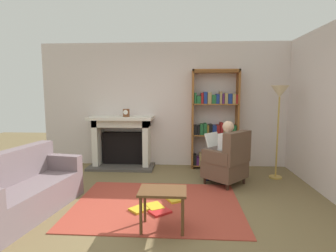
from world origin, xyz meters
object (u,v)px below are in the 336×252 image
object	(u,v)px
fireplace	(122,140)
bookshelf	(215,123)
floor_lamp	(279,100)
side_table	(163,196)
seated_reader	(223,149)
sofa_floral	(22,191)
armchair_reading	(228,161)
mantel_clock	(126,113)

from	to	relation	value
fireplace	bookshelf	bearing A→B (deg)	1.02
floor_lamp	side_table	bearing A→B (deg)	-133.65
seated_reader	floor_lamp	bearing A→B (deg)	151.58
side_table	sofa_floral	bearing A→B (deg)	171.24
fireplace	sofa_floral	distance (m)	2.54
seated_reader	floor_lamp	world-z (taller)	floor_lamp
bookshelf	seated_reader	size ratio (longest dim) A/B	1.85
armchair_reading	sofa_floral	bearing A→B (deg)	-22.57
armchair_reading	sofa_floral	distance (m)	3.23
fireplace	armchair_reading	size ratio (longest dim) A/B	1.45
seated_reader	armchair_reading	bearing A→B (deg)	90.00
mantel_clock	side_table	bearing A→B (deg)	-68.97
armchair_reading	sofa_floral	world-z (taller)	armchair_reading
sofa_floral	side_table	world-z (taller)	sofa_floral
mantel_clock	fireplace	bearing A→B (deg)	140.91
bookshelf	sofa_floral	distance (m)	3.78
armchair_reading	side_table	bearing A→B (deg)	11.02
side_table	floor_lamp	bearing A→B (deg)	46.35
seated_reader	mantel_clock	bearing A→B (deg)	-71.48
mantel_clock	floor_lamp	bearing A→B (deg)	-9.52
armchair_reading	seated_reader	xyz separation A→B (m)	(-0.09, 0.08, 0.20)
bookshelf	armchair_reading	xyz separation A→B (m)	(0.12, -1.08, -0.56)
bookshelf	floor_lamp	world-z (taller)	bookshelf
armchair_reading	bookshelf	bearing A→B (deg)	-130.72
side_table	bookshelf	bearing A→B (deg)	71.90
fireplace	seated_reader	world-z (taller)	seated_reader
seated_reader	side_table	distance (m)	1.97
fireplace	armchair_reading	xyz separation A→B (m)	(2.14, -1.05, -0.16)
mantel_clock	seated_reader	bearing A→B (deg)	-24.19
seated_reader	side_table	world-z (taller)	seated_reader
armchair_reading	floor_lamp	size ratio (longest dim) A/B	0.55
bookshelf	side_table	bearing A→B (deg)	-108.10
side_table	floor_lamp	distance (m)	3.08
seated_reader	sofa_floral	bearing A→B (deg)	-20.62
mantel_clock	sofa_floral	distance (m)	2.63
bookshelf	side_table	xyz separation A→B (m)	(-0.89, -2.73, -0.57)
bookshelf	seated_reader	xyz separation A→B (m)	(0.04, -1.00, -0.36)
bookshelf	side_table	world-z (taller)	bookshelf
mantel_clock	side_table	distance (m)	2.89
seated_reader	side_table	bearing A→B (deg)	14.39
fireplace	seated_reader	distance (m)	2.27
floor_lamp	mantel_clock	bearing A→B (deg)	170.48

